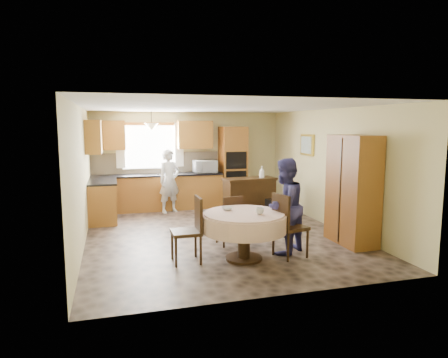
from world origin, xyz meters
TOP-DOWN VIEW (x-y plane):
  - floor at (0.00, 0.00)m, footprint 5.00×6.00m
  - ceiling at (0.00, 0.00)m, footprint 5.00×6.00m
  - wall_back at (0.00, 3.00)m, footprint 5.00×0.02m
  - wall_front at (0.00, -3.00)m, footprint 5.00×0.02m
  - wall_left at (-2.50, 0.00)m, footprint 0.02×6.00m
  - wall_right at (2.50, 0.00)m, footprint 0.02×6.00m
  - window at (-1.00, 2.98)m, footprint 1.40×0.03m
  - curtain_left at (-1.75, 2.93)m, footprint 0.22×0.02m
  - curtain_right at (-0.25, 2.93)m, footprint 0.22×0.02m
  - base_cab_back at (-0.85, 2.70)m, footprint 3.30×0.60m
  - counter_back at (-0.85, 2.70)m, footprint 3.30×0.64m
  - base_cab_left at (-2.20, 1.80)m, footprint 0.60×1.20m
  - counter_left at (-2.20, 1.80)m, footprint 0.64×1.20m
  - backsplash at (-0.85, 2.99)m, footprint 3.30×0.02m
  - wall_cab_left at (-2.05, 2.83)m, footprint 0.85×0.33m
  - wall_cab_right at (0.15, 2.83)m, footprint 0.90×0.33m
  - wall_cab_side at (-2.33, 1.80)m, footprint 0.33×1.20m
  - oven_tower at (1.15, 2.69)m, footprint 0.66×0.62m
  - oven_upper at (1.15, 2.38)m, footprint 0.56×0.01m
  - oven_lower at (1.15, 2.38)m, footprint 0.56×0.01m
  - pendant at (-1.00, 2.50)m, footprint 0.36×0.36m
  - sideboard at (1.12, 1.25)m, footprint 1.27×0.63m
  - space_heater at (1.49, 0.57)m, footprint 0.44×0.35m
  - cupboard at (2.22, -1.24)m, footprint 0.52×1.04m
  - dining_table at (0.03, -1.55)m, footprint 1.36×1.36m
  - chair_left at (-0.80, -1.42)m, footprint 0.45×0.45m
  - chair_back at (0.05, -0.75)m, footprint 0.44×0.44m
  - chair_right at (0.73, -1.64)m, footprint 0.55×0.55m
  - framed_picture at (2.47, 1.04)m, footprint 0.06×0.60m
  - microwave at (0.38, 2.65)m, footprint 0.61×0.42m
  - person_sink at (-0.61, 2.30)m, footprint 0.67×0.56m
  - person_dining at (0.80, -1.41)m, footprint 0.99×0.94m
  - bowl_sideboard at (0.88, 1.25)m, footprint 0.29×0.29m
  - bottle_sideboard at (1.42, 1.25)m, footprint 0.14×0.14m
  - cup_table at (0.23, -1.73)m, footprint 0.17×0.17m
  - bowl_table at (-0.17, -1.30)m, footprint 0.18×0.18m

SIDE VIEW (x-z plane):
  - floor at x=0.00m, z-range -0.01..0.01m
  - space_heater at x=1.49m, z-range 0.00..0.54m
  - sideboard at x=1.12m, z-range 0.00..0.88m
  - base_cab_back at x=-0.85m, z-range 0.00..0.88m
  - base_cab_left at x=-2.20m, z-range 0.00..0.88m
  - chair_back at x=0.05m, z-range 0.05..0.96m
  - chair_left at x=-0.80m, z-range 0.05..1.10m
  - chair_right at x=0.73m, z-range 0.06..1.12m
  - dining_table at x=0.03m, z-range 0.22..0.99m
  - oven_lower at x=1.15m, z-range 0.53..0.97m
  - person_sink at x=-0.61m, z-range 0.00..1.57m
  - bowl_table at x=-0.17m, z-range 0.77..0.83m
  - person_dining at x=0.80m, z-range 0.00..1.62m
  - cup_table at x=0.23m, z-range 0.77..0.88m
  - counter_back at x=-0.85m, z-range 0.88..0.92m
  - counter_left at x=-2.20m, z-range 0.88..0.92m
  - bowl_sideboard at x=0.88m, z-range 0.88..0.93m
  - cupboard at x=2.22m, z-range 0.00..1.99m
  - bottle_sideboard at x=1.42m, z-range 0.88..1.20m
  - oven_tower at x=1.15m, z-range 0.00..2.12m
  - microwave at x=0.38m, z-range 0.92..1.25m
  - backsplash at x=-0.85m, z-range 0.90..1.46m
  - wall_back at x=0.00m, z-range 0.00..2.50m
  - wall_front at x=0.00m, z-range 0.00..2.50m
  - wall_left at x=-2.50m, z-range 0.00..2.50m
  - wall_right at x=2.50m, z-range 0.00..2.50m
  - oven_upper at x=1.15m, z-range 1.02..1.48m
  - window at x=-1.00m, z-range 1.05..2.15m
  - curtain_left at x=-1.75m, z-range 1.08..2.22m
  - curtain_right at x=-0.25m, z-range 1.08..2.22m
  - framed_picture at x=2.47m, z-range 1.45..1.95m
  - wall_cab_left at x=-2.05m, z-range 1.55..2.27m
  - wall_cab_right at x=0.15m, z-range 1.55..2.27m
  - wall_cab_side at x=-2.33m, z-range 1.55..2.27m
  - pendant at x=-1.00m, z-range 2.03..2.21m
  - ceiling at x=0.00m, z-range 2.50..2.50m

